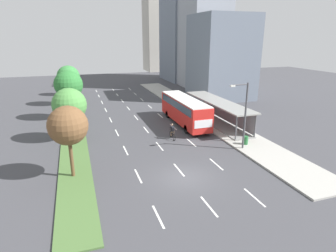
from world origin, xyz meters
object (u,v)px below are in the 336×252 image
object	(u,v)px
bus	(185,108)
median_tree_nearest	(68,126)
cyclist	(172,132)
streetlight	(244,112)
bus_shelter	(219,110)
median_tree_fourth	(68,77)
trash_bin	(246,140)
median_tree_fifth	(69,76)
median_tree_second	(69,105)
median_tree_third	(68,85)

from	to	relation	value
bus	median_tree_nearest	bearing A→B (deg)	-142.17
cyclist	streetlight	world-z (taller)	streetlight
bus_shelter	bus	xyz separation A→B (m)	(-4.28, 1.20, 0.20)
median_tree_fourth	trash_bin	bearing A→B (deg)	-55.47
median_tree_fifth	streetlight	xyz separation A→B (m)	(15.90, -34.20, 0.22)
median_tree_second	median_tree_fourth	bearing A→B (deg)	90.35
median_tree_third	bus_shelter	bearing A→B (deg)	-24.19
median_tree_fourth	median_tree_fifth	xyz separation A→B (m)	(0.01, 8.75, -0.95)
bus	median_tree_fifth	distance (m)	28.02
median_tree_nearest	median_tree_fourth	distance (m)	26.26
bus_shelter	median_tree_third	xyz separation A→B (m)	(-17.97, 8.07, 2.83)
bus	trash_bin	distance (m)	9.67
trash_bin	median_tree_fifth	bearing A→B (deg)	116.90
bus	streetlight	size ratio (longest dim) A/B	1.74
median_tree_second	trash_bin	distance (m)	18.58
median_tree_fourth	trash_bin	xyz separation A→B (m)	(16.94, -24.62, -4.05)
bus_shelter	bus	size ratio (longest dim) A/B	1.23
cyclist	trash_bin	world-z (taller)	cyclist
bus_shelter	median_tree_second	bearing A→B (deg)	-177.83
median_tree_second	cyclist	bearing A→B (deg)	-15.59
bus_shelter	streetlight	distance (m)	9.11
median_tree_nearest	cyclist	bearing A→B (deg)	29.36
bus_shelter	bus	world-z (taller)	bus
bus_shelter	median_tree_fifth	bearing A→B (deg)	125.15
bus	median_tree_nearest	size ratio (longest dim) A/B	1.98
cyclist	median_tree_fifth	world-z (taller)	median_tree_fifth
median_tree_fourth	median_tree_fifth	size ratio (longest dim) A/B	1.22
bus	cyclist	world-z (taller)	bus
median_tree_third	median_tree_fifth	distance (m)	17.53
bus	trash_bin	size ratio (longest dim) A/B	13.28
cyclist	median_tree_third	bearing A→B (deg)	131.81
bus_shelter	median_tree_nearest	distance (m)	20.44
cyclist	median_tree_second	world-z (taller)	median_tree_second
median_tree_nearest	median_tree_second	size ratio (longest dim) A/B	1.02
median_tree_second	trash_bin	world-z (taller)	median_tree_second
bus	streetlight	world-z (taller)	streetlight
median_tree_third	streetlight	xyz separation A→B (m)	(15.85, -16.70, -0.81)
cyclist	trash_bin	distance (m)	7.73
median_tree_second	streetlight	world-z (taller)	streetlight
median_tree_nearest	median_tree_fourth	size ratio (longest dim) A/B	0.91
median_tree_third	median_tree_fourth	distance (m)	8.75
bus	median_tree_fourth	bearing A→B (deg)	131.34
cyclist	median_tree_fourth	xyz separation A→B (m)	(-10.47, 20.39, 3.83)
bus_shelter	median_tree_nearest	bearing A→B (deg)	-152.32
median_tree_fourth	trash_bin	world-z (taller)	median_tree_fourth
bus	streetlight	xyz separation A→B (m)	(2.17, -9.83, 1.82)
bus_shelter	cyclist	distance (m)	8.42
median_tree_second	median_tree_third	size ratio (longest dim) A/B	0.87
streetlight	trash_bin	world-z (taller)	streetlight
bus_shelter	median_tree_fourth	bearing A→B (deg)	136.97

